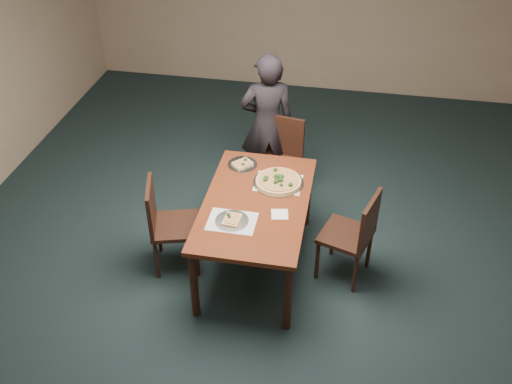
% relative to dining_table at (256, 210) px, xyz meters
% --- Properties ---
extents(ground, '(8.00, 8.00, 0.00)m').
position_rel_dining_table_xyz_m(ground, '(-0.06, -0.19, -0.66)').
color(ground, black).
rests_on(ground, ground).
extents(room_shell, '(8.00, 8.00, 8.00)m').
position_rel_dining_table_xyz_m(room_shell, '(-0.06, -0.19, 1.08)').
color(room_shell, tan).
rests_on(room_shell, ground).
extents(dining_table, '(0.90, 1.50, 0.75)m').
position_rel_dining_table_xyz_m(dining_table, '(0.00, 0.00, 0.00)').
color(dining_table, '#522010').
rests_on(dining_table, ground).
extents(chair_far, '(0.49, 0.49, 0.91)m').
position_rel_dining_table_xyz_m(chair_far, '(0.05, 1.12, -0.14)').
color(chair_far, black).
rests_on(chair_far, ground).
extents(chair_left, '(0.52, 0.52, 0.91)m').
position_rel_dining_table_xyz_m(chair_left, '(-0.80, -0.13, -0.14)').
color(chair_left, black).
rests_on(chair_left, ground).
extents(chair_right, '(0.53, 0.53, 0.91)m').
position_rel_dining_table_xyz_m(chair_right, '(0.87, 0.02, -0.14)').
color(chair_right, black).
rests_on(chair_right, ground).
extents(diner, '(0.65, 0.52, 1.56)m').
position_rel_dining_table_xyz_m(diner, '(-0.12, 1.28, 0.12)').
color(diner, black).
rests_on(diner, ground).
extents(placemat_main, '(0.42, 0.32, 0.00)m').
position_rel_dining_table_xyz_m(placemat_main, '(0.15, 0.30, 0.09)').
color(placemat_main, white).
rests_on(placemat_main, dining_table).
extents(placemat_near, '(0.40, 0.30, 0.00)m').
position_rel_dining_table_xyz_m(placemat_near, '(-0.15, -0.31, 0.09)').
color(placemat_near, white).
rests_on(placemat_near, dining_table).
extents(pizza_pan, '(0.46, 0.46, 0.07)m').
position_rel_dining_table_xyz_m(pizza_pan, '(0.15, 0.30, 0.12)').
color(pizza_pan, silver).
rests_on(pizza_pan, dining_table).
extents(slice_plate_near, '(0.28, 0.28, 0.06)m').
position_rel_dining_table_xyz_m(slice_plate_near, '(-0.15, -0.30, 0.11)').
color(slice_plate_near, silver).
rests_on(slice_plate_near, dining_table).
extents(slice_plate_far, '(0.28, 0.28, 0.06)m').
position_rel_dining_table_xyz_m(slice_plate_far, '(-0.23, 0.53, 0.10)').
color(slice_plate_far, silver).
rests_on(slice_plate_far, dining_table).
extents(napkin, '(0.16, 0.16, 0.01)m').
position_rel_dining_table_xyz_m(napkin, '(0.23, -0.14, 0.09)').
color(napkin, white).
rests_on(napkin, dining_table).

